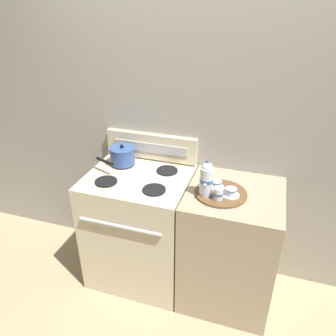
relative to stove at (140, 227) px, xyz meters
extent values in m
plane|color=tan|center=(0.32, 0.00, -0.45)|extent=(6.00, 6.00, 0.00)
cube|color=#9E998E|center=(0.32, 0.33, 0.65)|extent=(6.00, 0.05, 2.20)
cube|color=beige|center=(0.00, 0.00, 0.00)|extent=(0.72, 0.61, 0.90)
cylinder|color=silver|center=(0.00, -0.32, 0.25)|extent=(0.58, 0.02, 0.02)
cylinder|color=black|center=(-0.17, 0.14, 0.45)|extent=(0.15, 0.15, 0.01)
cylinder|color=black|center=(0.17, 0.14, 0.45)|extent=(0.15, 0.15, 0.01)
cylinder|color=black|center=(-0.17, -0.14, 0.45)|extent=(0.15, 0.15, 0.01)
cylinder|color=black|center=(0.17, -0.14, 0.45)|extent=(0.15, 0.15, 0.01)
cube|color=beige|center=(0.00, 0.28, 0.56)|extent=(0.71, 0.05, 0.20)
cube|color=#B7B7BC|center=(0.00, 0.26, 0.56)|extent=(0.58, 0.01, 0.07)
cube|color=tan|center=(0.68, 0.00, 0.00)|extent=(0.62, 0.61, 0.90)
cylinder|color=#335193|center=(-0.17, 0.14, 0.52)|extent=(0.18, 0.18, 0.12)
cylinder|color=#335193|center=(-0.17, 0.14, 0.58)|extent=(0.19, 0.19, 0.01)
sphere|color=black|center=(-0.17, 0.14, 0.60)|extent=(0.03, 0.03, 0.03)
cylinder|color=black|center=(-0.23, -0.02, 0.54)|extent=(0.16, 0.08, 0.02)
cylinder|color=brown|center=(0.59, -0.05, 0.45)|extent=(0.33, 0.33, 0.01)
cylinder|color=silver|center=(0.51, -0.10, 0.55)|extent=(0.08, 0.08, 0.19)
cylinder|color=#38609E|center=(0.51, -0.10, 0.56)|extent=(0.09, 0.09, 0.03)
sphere|color=silver|center=(0.51, -0.10, 0.65)|extent=(0.07, 0.07, 0.07)
sphere|color=#38609E|center=(0.51, -0.10, 0.69)|extent=(0.02, 0.02, 0.02)
cone|color=silver|center=(0.51, -0.16, 0.56)|extent=(0.03, 0.06, 0.05)
cylinder|color=silver|center=(0.66, -0.06, 0.46)|extent=(0.11, 0.11, 0.01)
cylinder|color=silver|center=(0.66, -0.06, 0.49)|extent=(0.07, 0.07, 0.04)
cylinder|color=#38609E|center=(0.66, -0.06, 0.51)|extent=(0.07, 0.07, 0.01)
cylinder|color=silver|center=(0.55, 0.00, 0.46)|extent=(0.11, 0.11, 0.01)
cylinder|color=silver|center=(0.55, 0.00, 0.49)|extent=(0.07, 0.07, 0.04)
cylinder|color=#38609E|center=(0.55, 0.00, 0.51)|extent=(0.07, 0.07, 0.01)
cylinder|color=silver|center=(0.59, -0.13, 0.50)|extent=(0.06, 0.06, 0.08)
cylinder|color=#38609E|center=(0.59, -0.13, 0.50)|extent=(0.06, 0.06, 0.01)
camera|label=1|loc=(0.82, -1.83, 1.58)|focal=35.00mm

